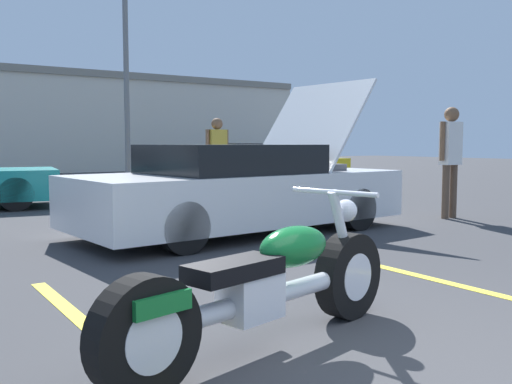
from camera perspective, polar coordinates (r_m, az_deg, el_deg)
The scene contains 6 objects.
light_pole at distance 20.33m, azimuth -12.69°, elevation 13.77°, with size 1.21×0.28×8.10m.
motorcycle at distance 3.50m, azimuth 0.95°, elevation -9.55°, with size 2.37×0.86×0.94m.
show_car_hood_open at distance 8.01m, azimuth -1.46°, elevation 0.29°, with size 4.83×2.30×2.21m.
parked_car_right_row at distance 15.22m, azimuth 0.65°, elevation 2.44°, with size 4.60×1.97×1.25m.
spectator_by_show_car at distance 11.58m, azimuth -3.90°, elevation 3.89°, with size 0.52×0.23×1.76m.
spectator_midground at distance 10.06m, azimuth 18.88°, elevation 3.85°, with size 0.52×0.24×1.86m.
Camera 1 is at (-2.49, -1.57, 1.26)m, focal length 40.00 mm.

